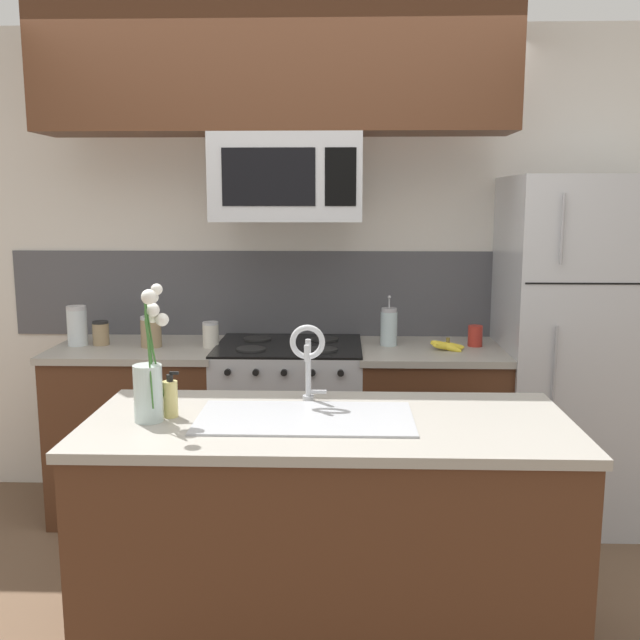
% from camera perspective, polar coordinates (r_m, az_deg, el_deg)
% --- Properties ---
extents(ground_plane, '(10.00, 10.00, 0.00)m').
position_cam_1_polar(ground_plane, '(3.24, -3.66, -21.51)').
color(ground_plane, brown).
extents(rear_partition, '(5.20, 0.10, 2.60)m').
position_cam_1_polar(rear_partition, '(4.06, 2.11, 4.31)').
color(rear_partition, silver).
rests_on(rear_partition, ground).
extents(splash_band, '(3.18, 0.01, 0.48)m').
position_cam_1_polar(splash_band, '(4.03, -2.18, 2.12)').
color(splash_band, '#4C4C51').
rests_on(splash_band, rear_partition).
extents(back_counter_left, '(0.87, 0.65, 0.91)m').
position_cam_1_polar(back_counter_left, '(4.01, -14.09, -8.38)').
color(back_counter_left, '#4C2B19').
rests_on(back_counter_left, ground).
extents(back_counter_right, '(0.76, 0.65, 0.91)m').
position_cam_1_polar(back_counter_right, '(3.88, 8.73, -8.77)').
color(back_counter_right, '#4C2B19').
rests_on(back_counter_right, ground).
extents(stove_range, '(0.76, 0.64, 0.93)m').
position_cam_1_polar(stove_range, '(3.87, -2.45, -8.68)').
color(stove_range, '#B7BABF').
rests_on(stove_range, ground).
extents(microwave, '(0.74, 0.40, 0.43)m').
position_cam_1_polar(microwave, '(3.65, -2.62, 11.26)').
color(microwave, '#B7BABF').
extents(upper_cabinet_band, '(2.34, 0.34, 0.60)m').
position_cam_1_polar(upper_cabinet_band, '(3.68, -3.64, 19.29)').
color(upper_cabinet_band, '#4C2B19').
extents(refrigerator, '(0.85, 0.74, 1.79)m').
position_cam_1_polar(refrigerator, '(3.97, 20.28, -2.32)').
color(refrigerator, '#B7BABF').
rests_on(refrigerator, ground).
extents(storage_jar_tall, '(0.10, 0.10, 0.21)m').
position_cam_1_polar(storage_jar_tall, '(3.98, -18.85, -0.44)').
color(storage_jar_tall, silver).
rests_on(storage_jar_tall, back_counter_left).
extents(storage_jar_medium, '(0.09, 0.09, 0.13)m').
position_cam_1_polar(storage_jar_medium, '(3.96, -17.13, -1.00)').
color(storage_jar_medium, '#997F5B').
rests_on(storage_jar_medium, back_counter_left).
extents(storage_jar_short, '(0.11, 0.11, 0.16)m').
position_cam_1_polar(storage_jar_short, '(3.84, -13.36, -0.91)').
color(storage_jar_short, '#997F5B').
rests_on(storage_jar_short, back_counter_left).
extents(storage_jar_squat, '(0.08, 0.08, 0.13)m').
position_cam_1_polar(storage_jar_squat, '(3.78, -8.74, -1.14)').
color(storage_jar_squat, silver).
rests_on(storage_jar_squat, back_counter_left).
extents(banana_bunch, '(0.19, 0.13, 0.08)m').
position_cam_1_polar(banana_bunch, '(3.72, 10.18, -2.06)').
color(banana_bunch, yellow).
rests_on(banana_bunch, back_counter_right).
extents(french_press, '(0.09, 0.09, 0.27)m').
position_cam_1_polar(french_press, '(3.79, 5.53, -0.54)').
color(french_press, silver).
rests_on(french_press, back_counter_right).
extents(coffee_tin, '(0.08, 0.08, 0.11)m').
position_cam_1_polar(coffee_tin, '(3.84, 12.31, -1.25)').
color(coffee_tin, '#B22D23').
rests_on(coffee_tin, back_counter_right).
extents(island_counter, '(1.71, 0.75, 0.91)m').
position_cam_1_polar(island_counter, '(2.70, 0.68, -17.18)').
color(island_counter, '#4C2B19').
rests_on(island_counter, ground).
extents(kitchen_sink, '(0.76, 0.39, 0.16)m').
position_cam_1_polar(kitchen_sink, '(2.55, -1.20, -9.40)').
color(kitchen_sink, '#ADAFB5').
rests_on(kitchen_sink, island_counter).
extents(sink_faucet, '(0.14, 0.14, 0.31)m').
position_cam_1_polar(sink_faucet, '(2.67, -0.98, -2.61)').
color(sink_faucet, '#B7BABF').
rests_on(sink_faucet, island_counter).
extents(dish_soap_bottle, '(0.06, 0.05, 0.16)m').
position_cam_1_polar(dish_soap_bottle, '(2.59, -11.87, -6.13)').
color(dish_soap_bottle, '#DBCC75').
rests_on(dish_soap_bottle, island_counter).
extents(flower_vase, '(0.12, 0.19, 0.47)m').
position_cam_1_polar(flower_vase, '(2.54, -13.49, -4.62)').
color(flower_vase, silver).
rests_on(flower_vase, island_counter).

